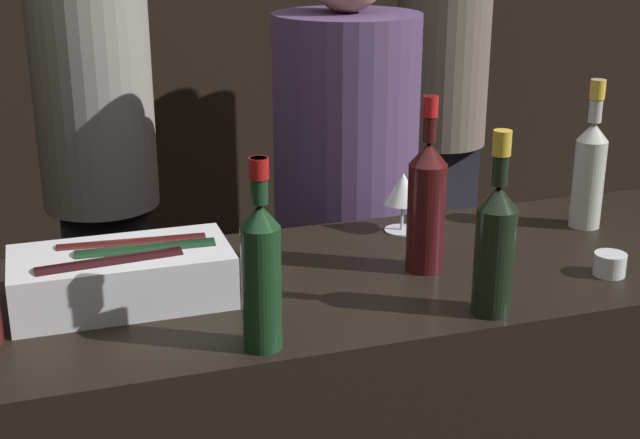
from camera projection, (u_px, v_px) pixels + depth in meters
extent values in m
cube|color=silver|center=(122.00, 277.00, 1.75)|extent=(0.42, 0.21, 0.11)
cylinder|color=black|center=(111.00, 275.00, 1.69)|extent=(0.28, 0.09, 0.07)
cylinder|color=black|center=(147.00, 261.00, 1.75)|extent=(0.27, 0.08, 0.07)
cylinder|color=#380F0F|center=(133.00, 254.00, 1.79)|extent=(0.30, 0.09, 0.07)
cylinder|color=silver|center=(402.00, 230.00, 2.15)|extent=(0.08, 0.08, 0.00)
cylinder|color=silver|center=(402.00, 216.00, 2.14)|extent=(0.01, 0.01, 0.07)
cone|color=silver|center=(403.00, 188.00, 2.11)|extent=(0.09, 0.09, 0.08)
cylinder|color=silver|center=(610.00, 264.00, 1.89)|extent=(0.07, 0.07, 0.05)
sphere|color=#EFB256|center=(610.00, 263.00, 1.89)|extent=(0.03, 0.03, 0.03)
cylinder|color=#B2B7AD|center=(588.00, 184.00, 2.15)|extent=(0.07, 0.07, 0.22)
cone|color=#B2B7AD|center=(593.00, 131.00, 2.11)|extent=(0.07, 0.07, 0.04)
cylinder|color=#B2B7AD|center=(597.00, 101.00, 2.08)|extent=(0.03, 0.03, 0.10)
cylinder|color=gold|center=(598.00, 89.00, 2.07)|extent=(0.04, 0.04, 0.05)
cylinder|color=#143319|center=(262.00, 288.00, 1.55)|extent=(0.07, 0.07, 0.23)
cone|color=#143319|center=(260.00, 215.00, 1.50)|extent=(0.07, 0.07, 0.04)
cylinder|color=#143319|center=(259.00, 181.00, 1.48)|extent=(0.03, 0.03, 0.08)
cylinder|color=maroon|center=(259.00, 168.00, 1.47)|extent=(0.03, 0.03, 0.04)
cylinder|color=#380F0F|center=(426.00, 218.00, 1.89)|extent=(0.08, 0.08, 0.23)
cone|color=#380F0F|center=(429.00, 153.00, 1.84)|extent=(0.08, 0.08, 0.05)
cylinder|color=#380F0F|center=(430.00, 119.00, 1.82)|extent=(0.03, 0.03, 0.10)
cylinder|color=red|center=(431.00, 106.00, 1.81)|extent=(0.03, 0.03, 0.04)
cylinder|color=black|center=(494.00, 262.00, 1.69)|extent=(0.08, 0.08, 0.21)
cone|color=black|center=(498.00, 197.00, 1.64)|extent=(0.08, 0.08, 0.05)
cylinder|color=black|center=(501.00, 158.00, 1.62)|extent=(0.03, 0.03, 0.10)
cylinder|color=gold|center=(502.00, 143.00, 1.61)|extent=(0.03, 0.03, 0.05)
cube|color=black|center=(434.00, 241.00, 3.77)|extent=(0.28, 0.20, 0.86)
cylinder|color=#60564C|center=(443.00, 47.00, 3.50)|extent=(0.37, 0.37, 0.77)
cube|color=black|center=(343.00, 381.00, 2.73)|extent=(0.30, 0.22, 0.78)
cylinder|color=#473356|center=(346.00, 144.00, 2.48)|extent=(0.40, 0.40, 0.72)
cube|color=black|center=(113.00, 326.00, 2.99)|extent=(0.27, 0.20, 0.87)
cylinder|color=slate|center=(92.00, 83.00, 2.71)|extent=(0.36, 0.36, 0.78)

